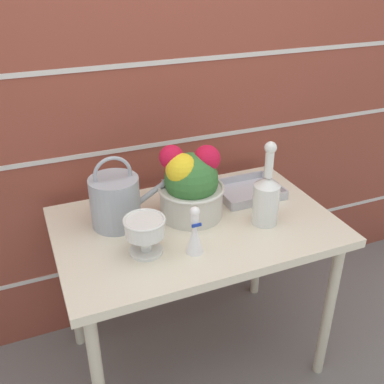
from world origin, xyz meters
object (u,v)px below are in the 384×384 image
at_px(watering_can, 116,200).
at_px(glass_decanter, 266,196).
at_px(crystal_pedestal_bowl, 145,231).
at_px(flower_planter, 191,185).
at_px(figurine_vase, 195,234).
at_px(wire_tray, 248,192).

bearing_deg(watering_can, glass_decanter, -21.44).
height_order(watering_can, crystal_pedestal_bowl, watering_can).
xyz_separation_m(crystal_pedestal_bowl, flower_planter, (0.24, 0.18, 0.05)).
bearing_deg(figurine_vase, flower_planter, 70.95).
bearing_deg(crystal_pedestal_bowl, flower_planter, 35.95).
distance_m(watering_can, wire_tray, 0.60).
bearing_deg(wire_tray, figurine_vase, -141.28).
xyz_separation_m(flower_planter, wire_tray, (0.30, 0.07, -0.13)).
bearing_deg(crystal_pedestal_bowl, watering_can, 101.35).
distance_m(watering_can, flower_planter, 0.30).
bearing_deg(glass_decanter, flower_planter, 146.70).
xyz_separation_m(flower_planter, figurine_vase, (-0.08, -0.24, -0.06)).
bearing_deg(figurine_vase, glass_decanter, 13.17).
distance_m(crystal_pedestal_bowl, figurine_vase, 0.17).
relative_size(watering_can, flower_planter, 1.11).
relative_size(glass_decanter, figurine_vase, 1.85).
bearing_deg(flower_planter, glass_decanter, -33.30).
bearing_deg(flower_planter, crystal_pedestal_bowl, -144.05).
distance_m(flower_planter, glass_decanter, 0.30).
height_order(glass_decanter, figurine_vase, glass_decanter).
bearing_deg(crystal_pedestal_bowl, figurine_vase, -21.22).
height_order(flower_planter, figurine_vase, flower_planter).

